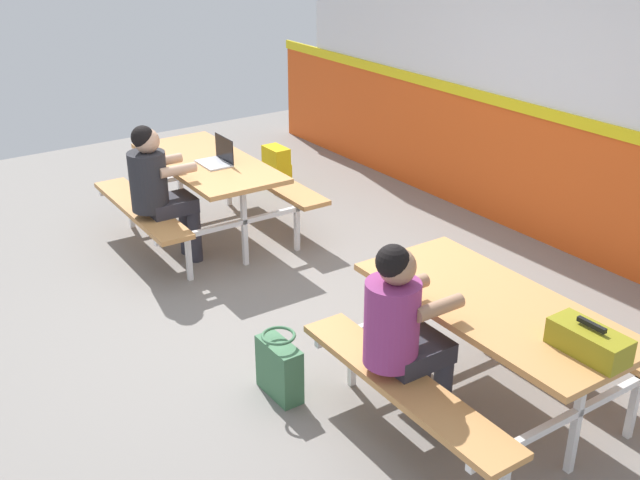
% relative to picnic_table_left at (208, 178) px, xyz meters
% --- Properties ---
extents(ground_plane, '(10.00, 10.00, 0.02)m').
position_rel_picnic_table_left_xyz_m(ground_plane, '(1.58, 0.01, -0.58)').
color(ground_plane, gray).
extents(accent_backdrop, '(8.00, 0.14, 2.60)m').
position_rel_picnic_table_left_xyz_m(accent_backdrop, '(1.58, 2.44, 0.67)').
color(accent_backdrop, '#E55119').
rests_on(accent_backdrop, ground).
extents(picnic_table_left, '(1.66, 1.58, 0.74)m').
position_rel_picnic_table_left_xyz_m(picnic_table_left, '(0.00, 0.00, 0.00)').
color(picnic_table_left, tan).
rests_on(picnic_table_left, ground).
extents(picnic_table_right, '(1.66, 1.58, 0.74)m').
position_rel_picnic_table_left_xyz_m(picnic_table_right, '(3.17, 0.17, 0.00)').
color(picnic_table_right, tan).
rests_on(picnic_table_right, ground).
extents(student_nearer, '(0.37, 0.53, 1.21)m').
position_rel_picnic_table_left_xyz_m(student_nearer, '(0.24, -0.56, 0.14)').
color(student_nearer, '#2D2D38').
rests_on(student_nearer, ground).
extents(student_further, '(0.37, 0.53, 1.21)m').
position_rel_picnic_table_left_xyz_m(student_further, '(3.03, -0.38, 0.14)').
color(student_further, '#2D2D38').
rests_on(student_further, ground).
extents(laptop_silver, '(0.32, 0.23, 0.22)m').
position_rel_picnic_table_left_xyz_m(laptop_silver, '(0.13, 0.03, 0.21)').
color(laptop_silver, silver).
rests_on(laptop_silver, picnic_table_left).
extents(toolbox_grey, '(0.40, 0.18, 0.18)m').
position_rel_picnic_table_left_xyz_m(toolbox_grey, '(3.80, 0.16, 0.24)').
color(toolbox_grey, olive).
rests_on(toolbox_grey, picnic_table_right).
extents(backpack_dark, '(0.30, 0.22, 0.44)m').
position_rel_picnic_table_left_xyz_m(backpack_dark, '(-0.79, 1.19, -0.36)').
color(backpack_dark, yellow).
rests_on(backpack_dark, ground).
extents(tote_bag_bright, '(0.34, 0.21, 0.43)m').
position_rel_picnic_table_left_xyz_m(tote_bag_bright, '(2.34, -0.74, -0.38)').
color(tote_bag_bright, '#3F724C').
rests_on(tote_bag_bright, ground).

